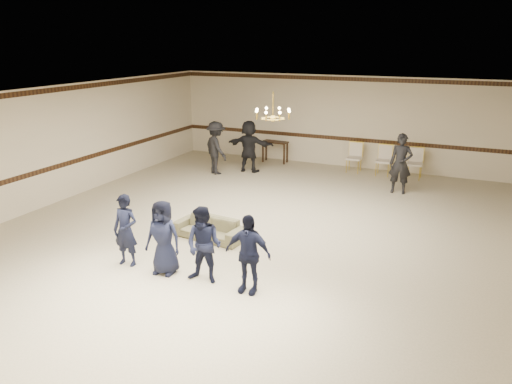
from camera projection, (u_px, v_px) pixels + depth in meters
room at (256, 166)px, 11.23m from camera, size 12.01×14.01×3.21m
chair_rail at (336, 138)px, 17.49m from camera, size 12.00×0.02×0.14m
crown_molding at (339, 79)px, 16.86m from camera, size 12.00×0.02×0.14m
chandelier at (273, 105)px, 11.72m from camera, size 0.94×0.94×0.89m
boy_a at (126, 230)px, 9.75m from camera, size 0.56×0.38×1.48m
boy_b at (163, 238)px, 9.39m from camera, size 0.76×0.53×1.48m
boy_c at (204, 245)px, 9.04m from camera, size 0.74×0.59×1.48m
boy_d at (248, 254)px, 8.69m from camera, size 0.88×0.39×1.48m
settee at (209, 228)px, 11.20m from camera, size 1.71×0.82×0.48m
adult_left at (216, 148)px, 16.41m from camera, size 1.32×1.19×1.78m
adult_mid at (249, 146)px, 16.66m from camera, size 1.68×0.60×1.78m
adult_right at (401, 164)px, 14.32m from camera, size 0.66×0.44×1.78m
banquet_chair_left at (354, 158)px, 16.70m from camera, size 0.50×0.50×1.00m
banquet_chair_mid at (384, 161)px, 16.31m from camera, size 0.50×0.50×1.00m
banquet_chair_right at (415, 164)px, 15.92m from camera, size 0.52×0.52×1.00m
console_table at (275, 152)px, 18.08m from camera, size 0.98×0.49×0.80m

